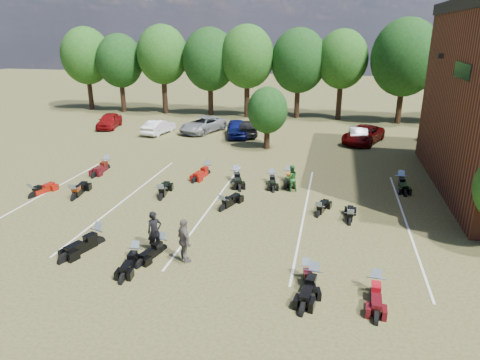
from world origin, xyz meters
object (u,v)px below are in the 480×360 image
(car_0, at_px, (109,121))
(motorcycle_14, at_px, (107,169))
(motorcycle_7, at_px, (33,197))
(person_green, at_px, (291,178))
(person_grey, at_px, (184,241))
(car_4, at_px, (237,128))
(person_black, at_px, (155,231))
(motorcycle_3, at_px, (136,261))

(car_0, bearing_deg, motorcycle_14, -73.73)
(motorcycle_7, bearing_deg, person_green, -150.93)
(motorcycle_7, bearing_deg, person_grey, 168.10)
(person_grey, bearing_deg, car_4, -34.42)
(car_0, distance_m, person_green, 23.71)
(car_0, height_order, motorcycle_7, car_0)
(person_black, xyz_separation_m, motorcycle_7, (-9.29, 4.29, -0.88))
(person_grey, distance_m, motorcycle_7, 11.99)
(person_black, bearing_deg, motorcycle_3, -153.88)
(car_4, relative_size, motorcycle_7, 1.99)
(person_grey, bearing_deg, car_0, -7.22)
(person_green, bearing_deg, person_grey, 44.59)
(person_black, bearing_deg, car_0, 80.23)
(person_black, distance_m, person_green, 9.81)
(person_green, bearing_deg, person_black, 34.52)
(car_0, xyz_separation_m, motorcycle_7, (5.04, -18.02, -0.72))
(car_0, xyz_separation_m, person_grey, (15.92, -22.98, 0.23))
(person_green, bearing_deg, motorcycle_7, -8.92)
(motorcycle_7, bearing_deg, car_0, -61.73)
(person_green, relative_size, motorcycle_7, 0.74)
(car_0, distance_m, motorcycle_3, 27.22)
(car_0, height_order, car_4, car_4)
(car_4, bearing_deg, person_green, -79.36)
(person_green, height_order, person_grey, person_grey)
(car_4, relative_size, motorcycle_3, 2.04)
(car_4, xyz_separation_m, motorcycle_3, (0.91, -22.51, -0.74))
(person_green, height_order, motorcycle_7, person_green)
(person_black, bearing_deg, person_grey, -65.56)
(person_black, distance_m, person_grey, 1.72)
(motorcycle_3, bearing_deg, person_black, 61.72)
(person_green, xyz_separation_m, person_grey, (-3.34, -9.16, 0.15))
(person_green, height_order, motorcycle_3, person_green)
(person_green, distance_m, motorcycle_14, 12.90)
(person_grey, bearing_deg, motorcycle_3, 59.51)
(motorcycle_3, height_order, motorcycle_14, motorcycle_14)
(motorcycle_7, bearing_deg, person_black, 167.86)
(motorcycle_3, bearing_deg, car_0, 113.85)
(person_black, height_order, person_green, person_black)
(person_green, distance_m, person_grey, 9.75)
(motorcycle_3, xyz_separation_m, motorcycle_7, (-8.87, 5.37, 0.00))
(car_0, xyz_separation_m, motorcycle_14, (6.48, -12.28, -0.72))
(motorcycle_7, bearing_deg, motorcycle_14, -91.41)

